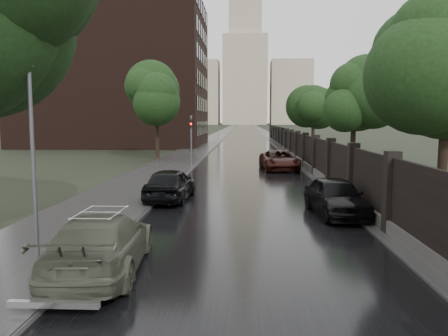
% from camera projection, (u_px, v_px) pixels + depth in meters
% --- Properties ---
extents(ground, '(800.00, 800.00, 0.00)m').
position_uv_depth(ground, '(250.00, 292.00, 9.43)').
color(ground, black).
rests_on(ground, ground).
extents(road, '(8.00, 420.00, 0.02)m').
position_uv_depth(road, '(245.00, 127.00, 198.04)').
color(road, black).
rests_on(road, ground).
extents(sidewalk_left, '(4.00, 420.00, 0.16)m').
position_uv_depth(sidewalk_left, '(232.00, 127.00, 198.31)').
color(sidewalk_left, '#2D2D2D').
rests_on(sidewalk_left, ground).
extents(verge_right, '(3.00, 420.00, 0.08)m').
position_uv_depth(verge_right, '(257.00, 127.00, 197.78)').
color(verge_right, '#2D2D2D').
rests_on(verge_right, ground).
extents(fence_right, '(0.45, 75.72, 2.70)m').
position_uv_depth(fence_right, '(295.00, 148.00, 40.88)').
color(fence_right, '#383533').
rests_on(fence_right, ground).
extents(tree_left_far, '(4.25, 4.25, 7.39)m').
position_uv_depth(tree_left_far, '(157.00, 102.00, 39.00)').
color(tree_left_far, black).
rests_on(tree_left_far, ground).
extents(tree_right_a, '(4.08, 4.08, 7.01)m').
position_uv_depth(tree_right_a, '(447.00, 86.00, 16.47)').
color(tree_right_a, black).
rests_on(tree_right_a, ground).
extents(tree_right_b, '(4.08, 4.08, 7.01)m').
position_uv_depth(tree_right_b, '(354.00, 101.00, 30.37)').
color(tree_right_b, black).
rests_on(tree_right_b, ground).
extents(tree_right_c, '(4.08, 4.08, 7.01)m').
position_uv_depth(tree_right_c, '(314.00, 108.00, 48.24)').
color(tree_right_c, black).
rests_on(tree_right_c, ground).
extents(lamp_post, '(0.25, 0.12, 5.11)m').
position_uv_depth(lamp_post, '(33.00, 161.00, 10.87)').
color(lamp_post, '#59595E').
rests_on(lamp_post, ground).
extents(traffic_light, '(0.16, 0.32, 4.00)m').
position_uv_depth(traffic_light, '(191.00, 136.00, 34.17)').
color(traffic_light, '#59595E').
rests_on(traffic_light, ground).
extents(brick_building, '(24.00, 18.00, 20.00)m').
position_uv_depth(brick_building, '(117.00, 74.00, 60.77)').
color(brick_building, black).
rests_on(brick_building, ground).
extents(stalinist_tower, '(92.00, 30.00, 159.00)m').
position_uv_depth(stalinist_tower, '(245.00, 69.00, 302.97)').
color(stalinist_tower, tan).
rests_on(stalinist_tower, ground).
extents(volga_sedan, '(2.41, 5.09, 1.44)m').
position_uv_depth(volga_sedan, '(101.00, 243.00, 10.59)').
color(volga_sedan, '#4B4E3E').
rests_on(volga_sedan, ground).
extents(hatchback_left, '(2.02, 4.53, 1.51)m').
position_uv_depth(hatchback_left, '(170.00, 184.00, 19.93)').
color(hatchback_left, black).
rests_on(hatchback_left, ground).
extents(car_right_near, '(2.18, 4.52, 1.49)m').
position_uv_depth(car_right_near, '(336.00, 196.00, 16.85)').
color(car_right_near, black).
rests_on(car_right_near, ground).
extents(car_right_far, '(2.93, 5.47, 1.46)m').
position_uv_depth(car_right_far, '(279.00, 160.00, 31.97)').
color(car_right_far, black).
rests_on(car_right_far, ground).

